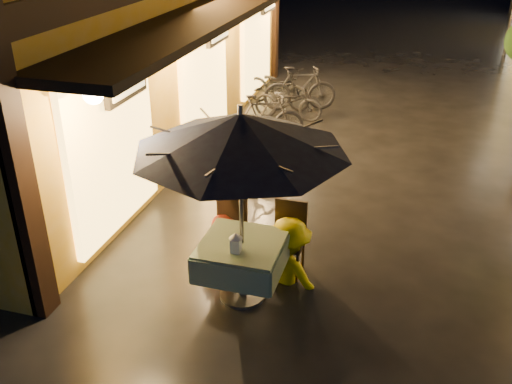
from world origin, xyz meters
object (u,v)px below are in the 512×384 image
(cafe_table, at_px, (242,256))
(bicycle_0, at_px, (238,145))
(table_lantern, at_px, (236,241))
(patio_umbrella, at_px, (240,133))
(person_yellow, at_px, (289,222))
(person_orange, at_px, (220,217))

(cafe_table, xyz_separation_m, bicycle_0, (-1.21, 3.60, -0.11))
(table_lantern, bearing_deg, cafe_table, 90.00)
(cafe_table, bearing_deg, bicycle_0, 108.60)
(patio_umbrella, relative_size, person_yellow, 1.51)
(cafe_table, relative_size, person_orange, 0.67)
(bicycle_0, bearing_deg, person_yellow, -137.09)
(patio_umbrella, xyz_separation_m, person_orange, (-0.47, 0.56, -1.41))
(person_yellow, bearing_deg, bicycle_0, -43.67)
(table_lantern, xyz_separation_m, person_yellow, (0.44, 0.78, -0.10))
(table_lantern, distance_m, person_yellow, 0.90)
(cafe_table, distance_m, bicycle_0, 3.80)
(cafe_table, bearing_deg, patio_umbrella, 90.00)
(person_yellow, bearing_deg, person_orange, 17.62)
(person_orange, distance_m, bicycle_0, 3.14)
(person_yellow, relative_size, bicycle_0, 0.91)
(cafe_table, relative_size, bicycle_0, 0.55)
(table_lantern, relative_size, person_orange, 0.17)
(person_yellow, distance_m, bicycle_0, 3.48)
(patio_umbrella, height_order, person_orange, patio_umbrella)
(person_orange, bearing_deg, patio_umbrella, 144.71)
(patio_umbrella, distance_m, person_orange, 1.59)
(patio_umbrella, bearing_deg, table_lantern, -90.00)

